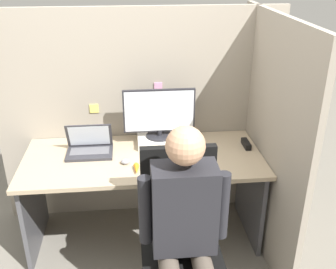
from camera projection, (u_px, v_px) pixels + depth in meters
The scene contains 11 objects.
cubicle_panel_back at pixel (141, 118), 3.07m from camera, with size 2.19×0.05×1.68m.
cubicle_panel_right at pixel (268, 138), 2.73m from camera, with size 0.04×1.38×1.68m.
desk at pixel (144, 176), 2.85m from camera, with size 1.69×0.73×0.70m.
paper_box at pixel (159, 140), 2.96m from camera, with size 0.33×0.25×0.06m.
monitor at pixel (159, 113), 2.87m from camera, with size 0.53×0.20×0.37m.
laptop at pixel (90, 148), 2.81m from camera, with size 0.32×0.22×0.22m.
mouse at pixel (125, 161), 2.68m from camera, with size 0.06×0.06×0.03m.
stapler at pixel (246, 144), 2.91m from camera, with size 0.04×0.14×0.04m.
carrot_toy at pixel (136, 169), 2.58m from camera, with size 0.04×0.13×0.04m.
office_chair at pixel (181, 238), 2.28m from camera, with size 0.52×0.56×1.03m.
person at pixel (186, 227), 2.03m from camera, with size 0.48×0.47×1.27m.
Camera 1 is at (-0.07, -2.09, 2.02)m, focal length 42.00 mm.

